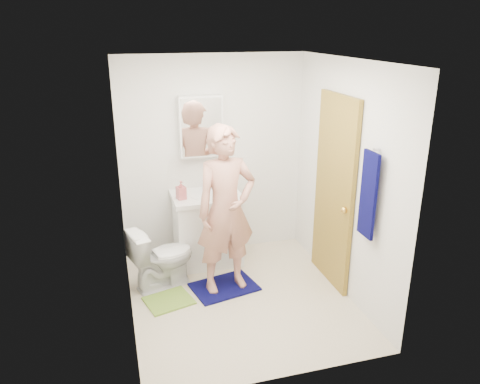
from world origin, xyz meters
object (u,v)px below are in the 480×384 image
object	(u,v)px
toilet	(162,257)
soap_dispenser	(181,190)
toothbrush_cup	(219,186)
man	(226,210)
towel	(368,195)
vanity_cabinet	(207,230)
medicine_cabinet	(201,126)

from	to	relation	value
toilet	soap_dispenser	world-z (taller)	soap_dispenser
toothbrush_cup	man	xyz separation A→B (m)	(-0.11, -0.78, 0.01)
towel	soap_dispenser	distance (m)	2.07
towel	man	xyz separation A→B (m)	(-1.11, 0.82, -0.34)
vanity_cabinet	medicine_cabinet	xyz separation A→B (m)	(0.00, 0.22, 1.20)
medicine_cabinet	toilet	bearing A→B (deg)	-132.13
medicine_cabinet	vanity_cabinet	bearing A→B (deg)	-90.00
towel	toothbrush_cup	size ratio (longest dim) A/B	6.69
towel	medicine_cabinet	bearing A→B (deg)	124.61
vanity_cabinet	man	xyz separation A→B (m)	(0.07, -0.66, 0.51)
towel	man	size ratio (longest dim) A/B	0.45
towel	toothbrush_cup	bearing A→B (deg)	122.07
medicine_cabinet	towel	distance (m)	2.11
medicine_cabinet	toilet	world-z (taller)	medicine_cabinet
towel	man	distance (m)	1.43
man	medicine_cabinet	bearing A→B (deg)	84.62
vanity_cabinet	toothbrush_cup	size ratio (longest dim) A/B	6.69
towel	toilet	bearing A→B (deg)	149.07
vanity_cabinet	toothbrush_cup	distance (m)	0.54
medicine_cabinet	soap_dispenser	distance (m)	0.77
soap_dispenser	man	bearing A→B (deg)	-58.47
vanity_cabinet	toilet	world-z (taller)	vanity_cabinet
vanity_cabinet	toilet	bearing A→B (deg)	-144.13
vanity_cabinet	toothbrush_cup	xyz separation A→B (m)	(0.17, 0.12, 0.50)
toilet	soap_dispenser	bearing A→B (deg)	-55.79
man	toothbrush_cup	bearing A→B (deg)	72.44
toilet	man	xyz separation A→B (m)	(0.65, -0.24, 0.56)
soap_dispenser	toothbrush_cup	bearing A→B (deg)	21.15
toilet	medicine_cabinet	bearing A→B (deg)	-59.30
toothbrush_cup	man	bearing A→B (deg)	-97.91
toothbrush_cup	man	world-z (taller)	man
toothbrush_cup	medicine_cabinet	bearing A→B (deg)	148.80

